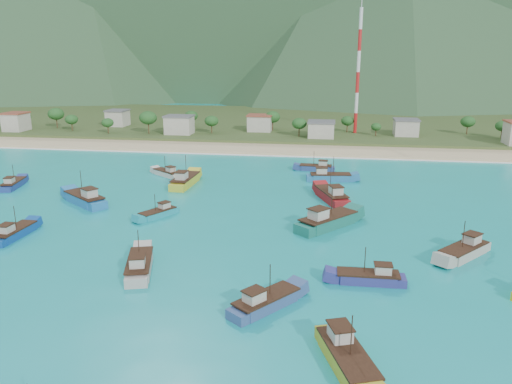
# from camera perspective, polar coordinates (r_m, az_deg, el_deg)

# --- Properties ---
(ground) EXTENTS (600.00, 600.00, 0.00)m
(ground) POSITION_cam_1_polar(r_m,az_deg,el_deg) (85.41, -6.08, -5.00)
(ground) COLOR #0C8888
(ground) RESTS_ON ground
(beach) EXTENTS (400.00, 18.00, 1.20)m
(beach) POSITION_cam_1_polar(r_m,az_deg,el_deg) (160.43, 0.99, 4.88)
(beach) COLOR beige
(beach) RESTS_ON ground
(land) EXTENTS (400.00, 110.00, 2.40)m
(land) POSITION_cam_1_polar(r_m,az_deg,el_deg) (220.27, 3.11, 7.81)
(land) COLOR #385123
(land) RESTS_ON ground
(surf_line) EXTENTS (400.00, 2.50, 0.08)m
(surf_line) POSITION_cam_1_polar(r_m,az_deg,el_deg) (151.20, 0.51, 4.22)
(surf_line) COLOR white
(surf_line) RESTS_ON ground
(village) EXTENTS (210.17, 28.87, 6.96)m
(village) POSITION_cam_1_polar(r_m,az_deg,el_deg) (180.07, 7.50, 7.40)
(village) COLOR beige
(village) RESTS_ON ground
(vegetation) EXTENTS (275.34, 25.24, 8.38)m
(vegetation) POSITION_cam_1_polar(r_m,az_deg,el_deg) (183.77, -0.24, 7.86)
(vegetation) COLOR #235623
(vegetation) RESTS_ON ground
(radio_tower) EXTENTS (1.20, 1.20, 43.39)m
(radio_tower) POSITION_cam_1_polar(r_m,az_deg,el_deg) (185.56, 11.59, 13.28)
(radio_tower) COLOR red
(radio_tower) RESTS_ON ground
(boat_0) EXTENTS (12.09, 10.33, 7.31)m
(boat_0) POSITION_cam_1_polar(r_m,az_deg,el_deg) (107.98, -18.96, -0.83)
(boat_0) COLOR #1E6AAB
(boat_0) RESTS_ON ground
(boat_1) EXTENTS (6.07, 11.23, 6.36)m
(boat_1) POSITION_cam_1_polar(r_m,az_deg,el_deg) (73.30, -13.18, -8.29)
(boat_1) COLOR #ACA59D
(boat_1) RESTS_ON ground
(boat_2) EXTENTS (6.46, 8.40, 4.93)m
(boat_2) POSITION_cam_1_polar(r_m,az_deg,el_deg) (96.40, -11.09, -2.46)
(boat_2) COLOR teal
(boat_2) RESTS_ON ground
(boat_6) EXTENTS (8.85, 7.54, 5.34)m
(boat_6) POSITION_cam_1_polar(r_m,az_deg,el_deg) (127.55, -10.14, 2.08)
(boat_6) COLOR beige
(boat_6) RESTS_ON ground
(boat_7) EXTENTS (9.38, 2.90, 5.52)m
(boat_7) POSITION_cam_1_polar(r_m,az_deg,el_deg) (69.92, 12.82, -9.61)
(boat_7) COLOR navy
(boat_7) RESTS_ON ground
(boat_8) EXTENTS (4.23, 12.66, 7.39)m
(boat_8) POSITION_cam_1_polar(r_m,az_deg,el_deg) (117.81, -8.11, 1.23)
(boat_8) COLOR gold
(boat_8) RESTS_ON ground
(boat_10) EXTENTS (9.45, 3.30, 5.50)m
(boat_10) POSITION_cam_1_polar(r_m,az_deg,el_deg) (132.38, 6.91, 2.72)
(boat_10) COLOR navy
(boat_10) RESTS_ON ground
(boat_12) EXTENTS (4.67, 9.78, 5.56)m
(boat_12) POSITION_cam_1_polar(r_m,az_deg,el_deg) (127.88, -25.97, 0.77)
(boat_12) COLOR navy
(boat_12) RESTS_ON ground
(boat_16) EXTENTS (11.19, 4.62, 6.42)m
(boat_16) POSITION_cam_1_polar(r_m,az_deg,el_deg) (122.13, 8.40, 1.64)
(boat_16) COLOR #236A9E
(boat_16) RESTS_ON ground
(boat_17) EXTENTS (11.45, 12.52, 7.76)m
(boat_17) POSITION_cam_1_polar(r_m,az_deg,el_deg) (89.47, 8.14, -3.40)
(boat_17) COLOR #176759
(boat_17) RESTS_ON ground
(boat_19) EXTENTS (7.80, 12.64, 7.19)m
(boat_19) POSITION_cam_1_polar(r_m,az_deg,el_deg) (105.81, 8.63, -0.48)
(boat_19) COLOR maroon
(boat_19) RESTS_ON ground
(boat_20) EXTENTS (6.73, 11.33, 6.43)m
(boat_20) POSITION_cam_1_polar(r_m,az_deg,el_deg) (52.82, 10.31, -18.22)
(boat_20) COLOR gold
(boat_20) RESTS_ON ground
(boat_22) EXTENTS (8.57, 9.77, 5.96)m
(boat_22) POSITION_cam_1_polar(r_m,az_deg,el_deg) (61.97, 1.07, -12.57)
(boat_22) COLOR #314E83
(boat_22) RESTS_ON ground
(boat_23) EXTENTS (9.43, 10.03, 6.29)m
(boat_23) POSITION_cam_1_polar(r_m,az_deg,el_deg) (82.77, 22.70, -6.31)
(boat_23) COLOR #ABA79C
(boat_23) RESTS_ON ground
(boat_25) EXTENTS (3.12, 9.67, 5.66)m
(boat_25) POSITION_cam_1_polar(r_m,az_deg,el_deg) (93.44, -25.90, -4.29)
(boat_25) COLOR #0D4292
(boat_25) RESTS_ON ground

